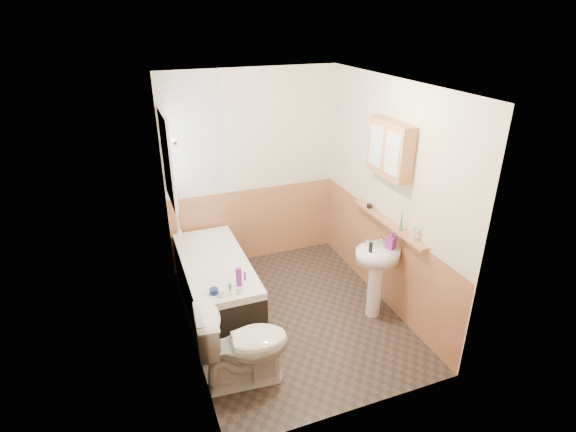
% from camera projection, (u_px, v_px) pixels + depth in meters
% --- Properties ---
extents(floor, '(2.80, 2.80, 0.00)m').
position_uv_depth(floor, '(293.00, 315.00, 5.01)').
color(floor, '#2C231F').
rests_on(floor, ground).
extents(ceiling, '(2.80, 2.80, 0.00)m').
position_uv_depth(ceiling, '(294.00, 84.00, 3.96)').
color(ceiling, white).
rests_on(ceiling, ground).
extents(wall_back, '(2.20, 0.02, 2.50)m').
position_uv_depth(wall_back, '(253.00, 170.00, 5.68)').
color(wall_back, beige).
rests_on(wall_back, ground).
extents(wall_front, '(2.20, 0.02, 2.50)m').
position_uv_depth(wall_front, '(364.00, 287.00, 3.29)').
color(wall_front, beige).
rests_on(wall_front, ground).
extents(wall_left, '(0.02, 2.80, 2.50)m').
position_uv_depth(wall_left, '(181.00, 231.00, 4.12)').
color(wall_left, beige).
rests_on(wall_left, ground).
extents(wall_right, '(0.02, 2.80, 2.50)m').
position_uv_depth(wall_right, '(389.00, 198.00, 4.84)').
color(wall_right, beige).
rests_on(wall_right, ground).
extents(wainscot_right, '(0.01, 2.80, 1.00)m').
position_uv_depth(wainscot_right, '(381.00, 258.00, 5.15)').
color(wainscot_right, '#BA784C').
rests_on(wainscot_right, wall_right).
extents(wainscot_front, '(2.20, 0.01, 1.00)m').
position_uv_depth(wainscot_front, '(356.00, 364.00, 3.62)').
color(wainscot_front, '#BA784C').
rests_on(wainscot_front, wall_front).
extents(wainscot_back, '(2.20, 0.01, 1.00)m').
position_uv_depth(wainscot_back, '(255.00, 224.00, 5.97)').
color(wainscot_back, '#BA784C').
rests_on(wainscot_back, wall_back).
extents(tile_cladding_left, '(0.01, 2.80, 2.50)m').
position_uv_depth(tile_cladding_left, '(184.00, 230.00, 4.13)').
color(tile_cladding_left, white).
rests_on(tile_cladding_left, wall_left).
extents(tile_return_back, '(0.75, 0.01, 1.50)m').
position_uv_depth(tile_return_back, '(192.00, 137.00, 5.21)').
color(tile_return_back, white).
rests_on(tile_return_back, wall_back).
extents(window, '(0.03, 0.79, 0.99)m').
position_uv_depth(window, '(168.00, 159.00, 4.78)').
color(window, white).
rests_on(window, wall_left).
extents(bathtub, '(0.70, 1.62, 0.71)m').
position_uv_depth(bathtub, '(216.00, 281.00, 5.09)').
color(bathtub, black).
rests_on(bathtub, floor).
extents(shower_riser, '(0.11, 0.09, 1.28)m').
position_uv_depth(shower_riser, '(174.00, 173.00, 4.67)').
color(shower_riser, silver).
rests_on(shower_riser, wall_left).
extents(toilet, '(0.85, 0.52, 0.80)m').
position_uv_depth(toilet, '(244.00, 345.00, 3.97)').
color(toilet, white).
rests_on(toilet, floor).
extents(sink, '(0.48, 0.39, 0.93)m').
position_uv_depth(sink, '(376.00, 268.00, 4.78)').
color(sink, white).
rests_on(sink, floor).
extents(pine_shelf, '(0.10, 1.30, 0.03)m').
position_uv_depth(pine_shelf, '(388.00, 223.00, 4.80)').
color(pine_shelf, '#BA784C').
rests_on(pine_shelf, wall_right).
extents(medicine_cabinet, '(0.16, 0.62, 0.56)m').
position_uv_depth(medicine_cabinet, '(390.00, 149.00, 4.50)').
color(medicine_cabinet, '#BA784C').
rests_on(medicine_cabinet, wall_right).
extents(foam_can, '(0.05, 0.05, 0.16)m').
position_uv_depth(foam_can, '(414.00, 232.00, 4.39)').
color(foam_can, silver).
rests_on(foam_can, pine_shelf).
extents(green_bottle, '(0.06, 0.06, 0.23)m').
position_uv_depth(green_bottle, '(401.00, 220.00, 4.55)').
color(green_bottle, '#388447').
rests_on(green_bottle, pine_shelf).
extents(black_jar, '(0.08, 0.08, 0.04)m').
position_uv_depth(black_jar, '(369.00, 206.00, 5.12)').
color(black_jar, black).
rests_on(black_jar, pine_shelf).
extents(soap_bottle, '(0.16, 0.22, 0.09)m').
position_uv_depth(soap_bottle, '(391.00, 244.00, 4.68)').
color(soap_bottle, purple).
rests_on(soap_bottle, sink).
extents(clear_bottle, '(0.05, 0.05, 0.11)m').
position_uv_depth(clear_bottle, '(371.00, 247.00, 4.60)').
color(clear_bottle, black).
rests_on(clear_bottle, sink).
extents(blue_gel, '(0.06, 0.05, 0.20)m').
position_uv_depth(blue_gel, '(239.00, 277.00, 4.48)').
color(blue_gel, purple).
rests_on(blue_gel, bathtub).
extents(cream_jar, '(0.10, 0.10, 0.05)m').
position_uv_depth(cream_jar, '(214.00, 291.00, 4.38)').
color(cream_jar, navy).
rests_on(cream_jar, bathtub).
extents(orange_bottle, '(0.03, 0.03, 0.08)m').
position_uv_depth(orange_bottle, '(245.00, 276.00, 4.61)').
color(orange_bottle, purple).
rests_on(orange_bottle, bathtub).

